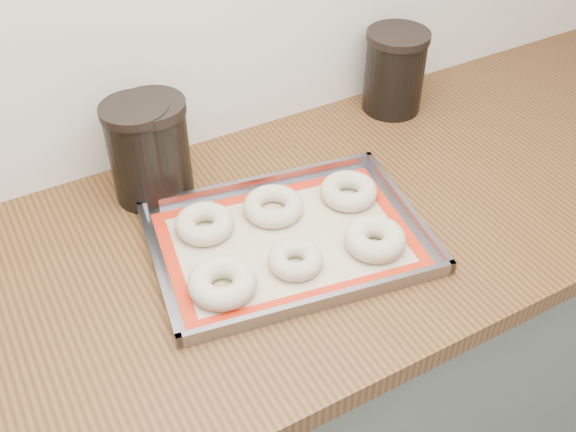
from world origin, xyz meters
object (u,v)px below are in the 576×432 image
bagel_front_right (375,239)px  bagel_back_right (349,191)px  bagel_back_left (204,224)px  canister_left (141,152)px  bagel_front_left (222,283)px  canister_mid (156,148)px  baking_tray (288,239)px  bagel_front_mid (295,260)px  bagel_back_mid (273,206)px  canister_right (395,71)px

bagel_front_right → bagel_back_right: bearing=75.4°
bagel_back_left → canister_left: (-0.05, 0.15, 0.07)m
bagel_front_left → canister_mid: (0.01, 0.29, 0.07)m
baking_tray → canister_left: 0.31m
bagel_front_mid → bagel_front_left: bearing=176.1°
bagel_back_mid → bagel_front_left: bearing=-141.2°
bagel_back_mid → bagel_back_right: bearing=-12.3°
baking_tray → bagel_front_mid: (-0.02, -0.06, 0.01)m
bagel_back_right → bagel_back_mid: bearing=167.7°
bagel_front_left → canister_right: (0.56, 0.33, 0.07)m
bagel_front_right → canister_left: canister_left is taller
bagel_front_right → canister_left: size_ratio=0.54×
baking_tray → canister_left: size_ratio=2.65×
bagel_back_right → canister_mid: bearing=145.8°
bagel_back_mid → bagel_front_right: bearing=-56.9°
canister_left → bagel_back_mid: bearing=-43.3°
bagel_front_left → baking_tray: bearing=19.6°
bagel_front_left → bagel_front_mid: bagel_front_left is taller
bagel_front_mid → canister_left: 0.34m
baking_tray → bagel_front_left: bagel_front_left is taller
canister_mid → canister_right: canister_mid is taller
canister_left → canister_mid: 0.03m
baking_tray → canister_right: (0.41, 0.27, 0.08)m
bagel_back_left → bagel_back_mid: bearing=-6.8°
bagel_back_left → canister_left: size_ratio=0.53×
bagel_back_mid → canister_right: (0.40, 0.20, 0.07)m
bagel_front_left → bagel_back_left: 0.15m
baking_tray → bagel_back_mid: 0.08m
bagel_front_mid → bagel_back_mid: bearing=76.5°
bagel_front_mid → bagel_back_right: 0.20m
bagel_back_mid → bagel_back_left: bearing=173.2°
bagel_back_left → bagel_back_mid: 0.13m
bagel_front_left → canister_mid: 0.30m
bagel_front_mid → canister_mid: size_ratio=0.47×
bagel_back_mid → canister_mid: size_ratio=0.56×
baking_tray → bagel_back_right: bagel_back_right is taller
baking_tray → bagel_front_right: size_ratio=4.89×
bagel_front_left → bagel_front_mid: bearing=-3.9°
bagel_front_right → canister_mid: canister_mid is taller
bagel_back_left → canister_left: canister_left is taller
canister_mid → bagel_back_left: bearing=-82.2°
bagel_front_mid → canister_mid: canister_mid is taller
baking_tray → bagel_front_mid: 0.07m
bagel_back_right → canister_left: (-0.32, 0.20, 0.07)m
bagel_front_mid → canister_mid: bearing=110.7°
bagel_front_left → bagel_back_right: 0.32m
bagel_front_left → canister_mid: bearing=87.5°
bagel_front_right → bagel_back_right: size_ratio=1.00×
baking_tray → canister_right: size_ratio=2.85×
bagel_front_left → bagel_back_mid: 0.21m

